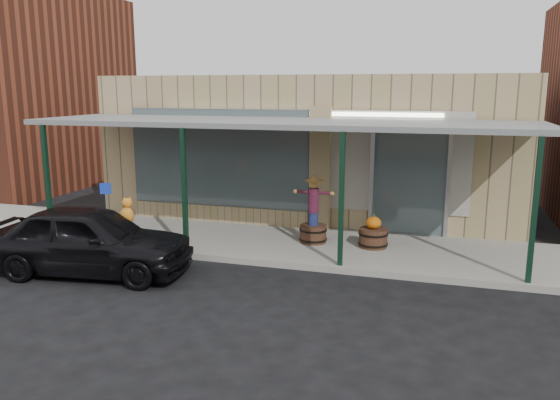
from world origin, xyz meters
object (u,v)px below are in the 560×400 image
(handicap_sign, at_px, (106,202))
(barrel_pumpkin, at_px, (373,235))
(barrel_scarecrow, at_px, (313,220))
(parked_sedan, at_px, (90,240))

(handicap_sign, bearing_deg, barrel_pumpkin, -12.01)
(barrel_scarecrow, relative_size, parked_sedan, 0.37)
(barrel_pumpkin, bearing_deg, barrel_scarecrow, -179.80)
(barrel_pumpkin, relative_size, parked_sedan, 0.18)
(barrel_pumpkin, bearing_deg, parked_sedan, -150.43)
(handicap_sign, bearing_deg, barrel_scarecrow, -10.01)
(barrel_scarecrow, height_order, barrel_pumpkin, barrel_scarecrow)
(barrel_pumpkin, relative_size, handicap_sign, 0.58)
(barrel_scarecrow, distance_m, barrel_pumpkin, 1.49)
(barrel_scarecrow, height_order, handicap_sign, barrel_scarecrow)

